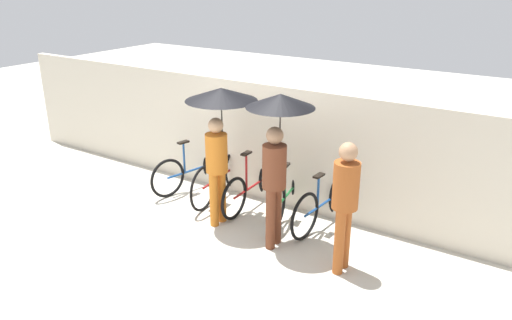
% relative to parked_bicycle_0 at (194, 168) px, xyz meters
% --- Properties ---
extents(ground_plane, '(30.00, 30.00, 0.00)m').
position_rel_parked_bicycle_0_xyz_m(ground_plane, '(1.24, -1.63, -0.35)').
color(ground_plane, beige).
extents(back_wall, '(11.20, 0.12, 1.93)m').
position_rel_parked_bicycle_0_xyz_m(back_wall, '(1.24, 0.30, 0.61)').
color(back_wall, beige).
rests_on(back_wall, ground).
extents(parked_bicycle_0, '(0.56, 1.72, 0.99)m').
position_rel_parked_bicycle_0_xyz_m(parked_bicycle_0, '(0.00, 0.00, 0.00)').
color(parked_bicycle_0, black).
rests_on(parked_bicycle_0, ground).
extents(parked_bicycle_1, '(0.44, 1.79, 1.05)m').
position_rel_parked_bicycle_0_xyz_m(parked_bicycle_1, '(0.62, -0.06, 0.03)').
color(parked_bicycle_1, black).
rests_on(parked_bicycle_1, ground).
extents(parked_bicycle_2, '(0.44, 1.75, 1.07)m').
position_rel_parked_bicycle_0_xyz_m(parked_bicycle_2, '(1.24, -0.03, 0.00)').
color(parked_bicycle_2, black).
rests_on(parked_bicycle_2, ground).
extents(parked_bicycle_3, '(0.51, 1.75, 1.04)m').
position_rel_parked_bicycle_0_xyz_m(parked_bicycle_3, '(1.86, 0.03, 0.01)').
color(parked_bicycle_3, black).
rests_on(parked_bicycle_3, ground).
extents(parked_bicycle_4, '(0.44, 1.73, 1.05)m').
position_rel_parked_bicycle_0_xyz_m(parked_bicycle_4, '(2.49, -0.02, 0.01)').
color(parked_bicycle_4, black).
rests_on(parked_bicycle_4, ground).
extents(pedestrian_leading, '(1.02, 1.02, 2.04)m').
position_rel_parked_bicycle_0_xyz_m(pedestrian_leading, '(1.14, -0.73, 1.26)').
color(pedestrian_leading, '#C66B1E').
rests_on(pedestrian_leading, ground).
extents(pedestrian_center, '(0.90, 0.90, 2.11)m').
position_rel_parked_bicycle_0_xyz_m(pedestrian_center, '(2.17, -0.85, 1.24)').
color(pedestrian_center, brown).
rests_on(pedestrian_center, ground).
extents(pedestrian_trailing, '(0.32, 0.32, 1.70)m').
position_rel_parked_bicycle_0_xyz_m(pedestrian_trailing, '(3.20, -0.99, 0.65)').
color(pedestrian_trailing, '#9E4C1E').
rests_on(pedestrian_trailing, ground).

